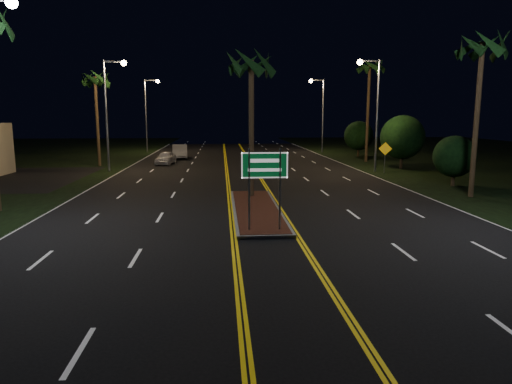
{
  "coord_description": "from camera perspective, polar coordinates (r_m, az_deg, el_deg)",
  "views": [
    {
      "loc": [
        -1.66,
        -14.58,
        4.6
      ],
      "look_at": [
        -0.44,
        1.37,
        1.9
      ],
      "focal_mm": 32.0,
      "sensor_mm": 36.0,
      "label": 1
    }
  ],
  "objects": [
    {
      "name": "palm_median",
      "position": [
        25.27,
        -0.59,
        15.65
      ],
      "size": [
        2.4,
        2.4,
        8.3
      ],
      "color": "#382819",
      "rests_on": "ground"
    },
    {
      "name": "streetlight_right_far",
      "position": [
        57.9,
        8.01,
        10.52
      ],
      "size": [
        1.91,
        0.44,
        9.0
      ],
      "color": "gray",
      "rests_on": "ground"
    },
    {
      "name": "palm_right_near",
      "position": [
        28.59,
        26.45,
        15.87
      ],
      "size": [
        2.4,
        2.4,
        9.3
      ],
      "color": "#382819",
      "rests_on": "ground"
    },
    {
      "name": "palm_right_far",
      "position": [
        47.08,
        14.02,
        14.83
      ],
      "size": [
        2.4,
        2.4,
        10.3
      ],
      "color": "#382819",
      "rests_on": "ground"
    },
    {
      "name": "car_far",
      "position": [
        50.17,
        -9.51,
        5.16
      ],
      "size": [
        2.65,
        5.29,
        1.7
      ],
      "primitive_type": "imported",
      "rotation": [
        0.0,
        0.0,
        0.09
      ],
      "color": "silver",
      "rests_on": "ground"
    },
    {
      "name": "palm_left_far",
      "position": [
        44.12,
        -19.5,
        13.13
      ],
      "size": [
        2.4,
        2.4,
        8.8
      ],
      "color": "#382819",
      "rests_on": "ground"
    },
    {
      "name": "streetlight_right_mid",
      "position": [
        38.59,
        14.44,
        10.84
      ],
      "size": [
        1.91,
        0.44,
        9.0
      ],
      "color": "gray",
      "rests_on": "ground"
    },
    {
      "name": "streetlight_left_far",
      "position": [
        59.27,
        -13.27,
        10.34
      ],
      "size": [
        1.91,
        0.44,
        9.0
      ],
      "color": "gray",
      "rests_on": "ground"
    },
    {
      "name": "warning_sign",
      "position": [
        38.07,
        15.83,
        4.7
      ],
      "size": [
        0.96,
        0.44,
        2.48
      ],
      "rotation": [
        0.0,
        0.0,
        -0.41
      ],
      "color": "gray",
      "rests_on": "ground"
    },
    {
      "name": "median_island",
      "position": [
        22.11,
        0.04,
        -2.21
      ],
      "size": [
        2.25,
        10.25,
        0.17
      ],
      "color": "gray",
      "rests_on": "ground"
    },
    {
      "name": "car_near",
      "position": [
        44.28,
        -11.22,
        4.35
      ],
      "size": [
        2.43,
        4.48,
        1.42
      ],
      "primitive_type": "imported",
      "rotation": [
        0.0,
        0.0,
        -0.15
      ],
      "color": "silver",
      "rests_on": "ground"
    },
    {
      "name": "ground",
      "position": [
        15.37,
        2.05,
        -7.83
      ],
      "size": [
        120.0,
        120.0,
        0.0
      ],
      "primitive_type": "plane",
      "color": "black",
      "rests_on": "ground"
    },
    {
      "name": "shrub_far",
      "position": [
        52.93,
        12.72,
        6.89
      ],
      "size": [
        3.24,
        3.24,
        3.96
      ],
      "color": "#382819",
      "rests_on": "ground"
    },
    {
      "name": "highway_sign",
      "position": [
        17.59,
        1.09,
        2.4
      ],
      "size": [
        1.8,
        0.08,
        3.2
      ],
      "color": "gray",
      "rests_on": "ground"
    },
    {
      "name": "shrub_mid",
      "position": [
        41.68,
        17.83,
        6.54
      ],
      "size": [
        3.78,
        3.78,
        4.62
      ],
      "color": "#382819",
      "rests_on": "ground"
    },
    {
      "name": "streetlight_left_mid",
      "position": [
        39.62,
        -17.74,
        10.65
      ],
      "size": [
        1.91,
        0.44,
        9.0
      ],
      "color": "gray",
      "rests_on": "ground"
    },
    {
      "name": "shrub_near",
      "position": [
        32.46,
        23.56,
        4.09
      ],
      "size": [
        2.7,
        2.7,
        3.3
      ],
      "color": "#382819",
      "rests_on": "ground"
    }
  ]
}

